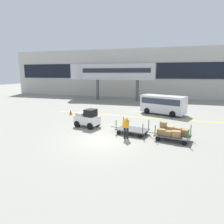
{
  "coord_description": "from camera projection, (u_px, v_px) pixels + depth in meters",
  "views": [
    {
      "loc": [
        4.23,
        -12.11,
        4.57
      ],
      "look_at": [
        -0.75,
        5.0,
        1.01
      ],
      "focal_mm": 31.31,
      "sensor_mm": 36.0,
      "label": 1
    }
  ],
  "objects": [
    {
      "name": "apron_lead_line",
      "position": [
        142.0,
        117.0,
        20.5
      ],
      "size": [
        19.82,
        0.93,
        0.01
      ],
      "primitive_type": "cube",
      "rotation": [
        0.0,
        0.0,
        -0.04
      ],
      "color": "yellow",
      "rests_on": "ground_plane"
    },
    {
      "name": "safety_cone_near",
      "position": [
        127.0,
        120.0,
        18.29
      ],
      "size": [
        0.36,
        0.36,
        0.55
      ],
      "primitive_type": "cone",
      "color": "#EA590F",
      "rests_on": "ground_plane"
    },
    {
      "name": "shuttle_van",
      "position": [
        163.0,
        103.0,
        21.87
      ],
      "size": [
        5.16,
        3.54,
        2.1
      ],
      "color": "silver",
      "rests_on": "ground_plane"
    },
    {
      "name": "jet_bridge",
      "position": [
        108.0,
        72.0,
        32.97
      ],
      "size": [
        14.71,
        3.0,
        6.08
      ],
      "color": "#B7B7BC",
      "rests_on": "ground_plane"
    },
    {
      "name": "baggage_tug",
      "position": [
        87.0,
        118.0,
        16.7
      ],
      "size": [
        2.29,
        1.61,
        1.58
      ],
      "color": "white",
      "rests_on": "ground_plane"
    },
    {
      "name": "baggage_handler",
      "position": [
        126.0,
        127.0,
        13.66
      ],
      "size": [
        0.41,
        0.44,
        1.56
      ],
      "color": "black",
      "rests_on": "ground_plane"
    },
    {
      "name": "ground_plane",
      "position": [
        102.0,
        140.0,
        13.45
      ],
      "size": [
        120.0,
        120.0,
        0.0
      ],
      "primitive_type": "plane",
      "color": "gray"
    },
    {
      "name": "baggage_cart_middle",
      "position": [
        172.0,
        132.0,
        13.44
      ],
      "size": [
        3.09,
        1.87,
        1.16
      ],
      "color": "#4C4C4F",
      "rests_on": "ground_plane"
    },
    {
      "name": "terminal_building",
      "position": [
        147.0,
        73.0,
        37.03
      ],
      "size": [
        56.07,
        2.51,
        9.05
      ],
      "color": "#BCB7AD",
      "rests_on": "ground_plane"
    },
    {
      "name": "safety_cone_far",
      "position": [
        71.0,
        112.0,
        21.74
      ],
      "size": [
        0.36,
        0.36,
        0.55
      ],
      "primitive_type": "cone",
      "color": "#EA590F",
      "rests_on": "ground_plane"
    },
    {
      "name": "baggage_cart_lead",
      "position": [
        132.0,
        130.0,
        14.82
      ],
      "size": [
        3.09,
        1.87,
        1.1
      ],
      "color": "#4C4C4F",
      "rests_on": "ground_plane"
    }
  ]
}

